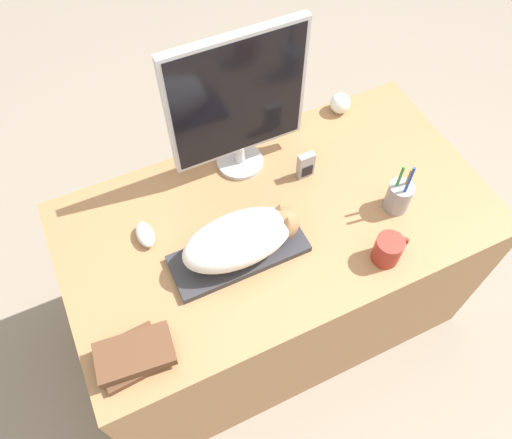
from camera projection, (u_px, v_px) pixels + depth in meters
The scene contains 11 objects.
ground_plane at pixel (313, 387), 2.04m from camera, with size 12.00×12.00×0.00m, color gray.
desk at pixel (275, 270), 1.92m from camera, with size 1.39×0.76×0.74m.
keyboard at pixel (239, 254), 1.52m from camera, with size 0.42×0.16×0.02m.
cat at pixel (243, 238), 1.45m from camera, with size 0.37×0.17×0.14m.
monitor at pixel (238, 103), 1.49m from camera, with size 0.44×0.16×0.52m.
computer_mouse at pixel (145, 234), 1.54m from camera, with size 0.05×0.10×0.04m.
coffee_mug at pixel (388, 249), 1.48m from camera, with size 0.12×0.08×0.10m.
pen_cup at pixel (399, 196), 1.58m from camera, with size 0.08×0.08×0.22m.
baseball at pixel (340, 103), 1.84m from camera, with size 0.08×0.08×0.08m.
phone at pixel (306, 166), 1.66m from camera, with size 0.06×0.03×0.10m.
book_stack at pixel (133, 355), 1.32m from camera, with size 0.21×0.15×0.06m.
Camera 1 is at (-0.44, -0.39, 2.08)m, focal length 35.00 mm.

